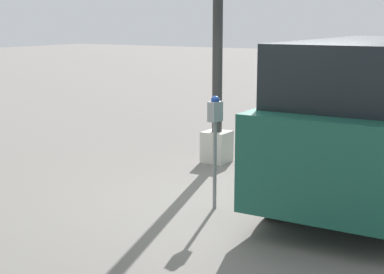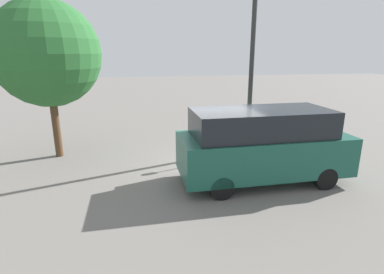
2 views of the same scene
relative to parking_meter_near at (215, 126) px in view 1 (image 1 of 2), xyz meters
name	(u,v)px [view 1 (image 1 of 2)]	position (x,y,z in m)	size (l,w,h in m)	color
ground_plane	(259,202)	(0.55, -0.40, -1.12)	(80.00, 80.00, 0.00)	slate
parking_meter_near	(215,126)	(0.00, 0.00, 0.00)	(0.21, 0.13, 1.52)	gray
lamp_post	(218,30)	(2.30, 1.27, 1.19)	(0.44, 0.44, 6.47)	beige
parked_van	(380,116)	(1.60, -1.70, 0.06)	(5.01, 2.08, 2.21)	#195142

